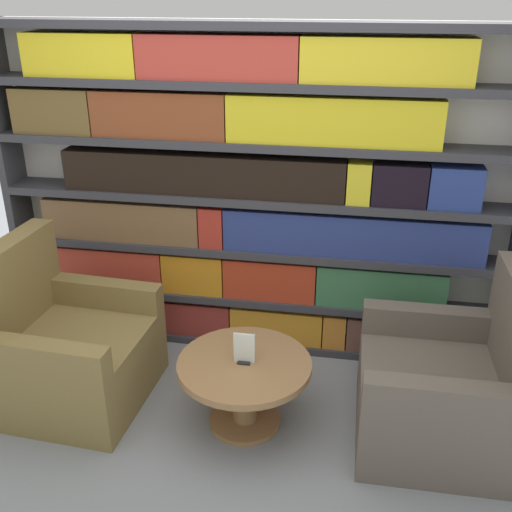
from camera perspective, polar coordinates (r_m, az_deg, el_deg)
ground_plane at (r=3.34m, az=-4.13°, el=-19.02°), size 14.00×14.00×0.00m
bookshelf at (r=3.86m, az=-0.82°, el=5.50°), size 3.32×0.30×2.11m
armchair_left at (r=3.77m, az=-17.70°, el=-8.55°), size 0.89×0.89×0.97m
armchair_right at (r=3.44m, az=17.86°, el=-12.06°), size 0.85×0.85×0.97m
coffee_table at (r=3.39m, az=-1.10°, el=-11.69°), size 0.74×0.74×0.41m
table_sign at (r=3.28m, az=-1.12°, el=-8.94°), size 0.12×0.06×0.18m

